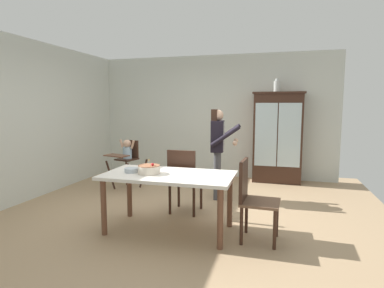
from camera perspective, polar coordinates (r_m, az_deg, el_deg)
ground_plane at (r=4.85m, az=-2.68°, el=-12.17°), size 6.24×6.24×0.00m
wall_back at (r=7.14m, az=3.91°, el=5.01°), size 5.32×0.06×2.70m
wall_left at (r=5.97m, az=-27.56°, el=3.86°), size 0.06×5.32×2.70m
china_cabinet at (r=6.75m, az=15.23°, el=1.19°), size 1.03×0.48×1.87m
ceramic_vase at (r=6.74m, az=15.15°, el=10.10°), size 0.13×0.13×0.27m
high_chair_with_toddler at (r=6.14m, az=-11.73°, el=-1.96°), size 0.70×0.79×0.95m
adult_person at (r=5.34m, az=4.74°, el=0.25°), size 0.53×0.52×1.53m
dining_table at (r=4.00m, az=-4.26°, el=-6.69°), size 1.63×0.87×0.74m
birthday_cake at (r=4.00m, az=-7.78°, el=-4.57°), size 0.28×0.28×0.19m
serving_bowl at (r=4.12m, az=-10.93°, el=-4.68°), size 0.18×0.18×0.05m
dining_chair_far_side at (r=4.62m, az=-1.54°, el=-5.98°), size 0.46×0.46×0.96m
dining_chair_right_end at (r=3.81m, az=10.75°, el=-8.91°), size 0.46×0.46×0.96m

